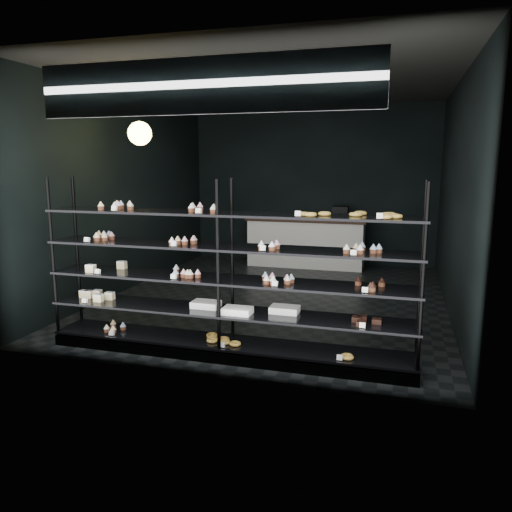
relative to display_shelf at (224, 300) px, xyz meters
name	(u,v)px	position (x,y,z in m)	size (l,w,h in m)	color
room	(277,194)	(-0.02, 2.45, 0.97)	(5.01, 6.01, 3.20)	black
display_shelf	(224,300)	(0.00, 0.00, 0.00)	(4.00, 0.50, 1.91)	black
signage	(200,86)	(-0.02, -0.48, 2.12)	(3.30, 0.05, 0.50)	#0D1542
pendant_lamp	(140,133)	(-1.61, 1.26, 1.82)	(0.31, 0.31, 0.89)	black
service_counter	(307,242)	(-0.02, 4.95, -0.13)	(2.38, 0.65, 1.23)	silver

